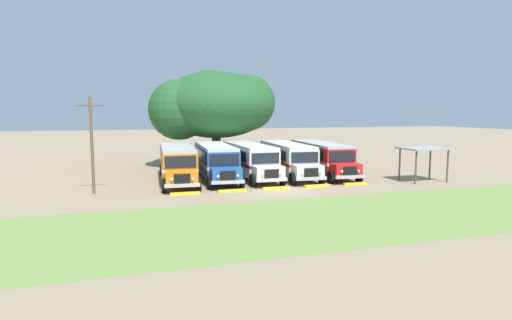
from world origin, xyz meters
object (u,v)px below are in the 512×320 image
parked_bus_slot_0 (177,162)px  waiting_shelter (424,151)px  parked_bus_slot_2 (249,159)px  broad_shade_tree (215,104)px  parked_bus_slot_3 (288,158)px  utility_pole (92,142)px  parked_bus_slot_1 (216,160)px  parked_bus_slot_4 (321,157)px

parked_bus_slot_0 → waiting_shelter: bearing=75.7°
parked_bus_slot_2 → broad_shade_tree: broad_shade_tree is taller
waiting_shelter → parked_bus_slot_3: bearing=146.8°
broad_shade_tree → parked_bus_slot_2: bearing=-84.7°
parked_bus_slot_0 → utility_pole: 7.36m
broad_shade_tree → parked_bus_slot_0: bearing=-117.6°
parked_bus_slot_0 → parked_bus_slot_2: same height
parked_bus_slot_1 → broad_shade_tree: bearing=171.3°
waiting_shelter → parked_bus_slot_2: bearing=153.3°
parked_bus_slot_4 → waiting_shelter: (6.13, -5.97, 0.87)m
parked_bus_slot_3 → parked_bus_slot_4: size_ratio=1.00×
parked_bus_slot_2 → parked_bus_slot_0: bearing=-86.9°
parked_bus_slot_0 → parked_bus_slot_1: size_ratio=1.00×
waiting_shelter → broad_shade_tree: bearing=130.2°
parked_bus_slot_3 → parked_bus_slot_4: 3.19m
parked_bus_slot_2 → parked_bus_slot_4: (6.61, -0.43, 0.00)m
utility_pole → parked_bus_slot_1: bearing=23.2°
parked_bus_slot_3 → parked_bus_slot_4: bearing=91.3°
parked_bus_slot_2 → waiting_shelter: bearing=63.3°
broad_shade_tree → utility_pole: 18.06m
broad_shade_tree → waiting_shelter: size_ratio=3.90×
parked_bus_slot_1 → parked_bus_slot_2: bearing=92.9°
parked_bus_slot_1 → broad_shade_tree: 11.04m
parked_bus_slot_3 → waiting_shelter: parked_bus_slot_3 is taller
parked_bus_slot_0 → utility_pole: size_ratio=1.66×
parked_bus_slot_0 → parked_bus_slot_1: 3.25m
parked_bus_slot_0 → waiting_shelter: 19.89m
parked_bus_slot_1 → parked_bus_slot_0: bearing=-80.4°
broad_shade_tree → utility_pole: size_ratio=2.14×
parked_bus_slot_2 → utility_pole: size_ratio=1.65×
waiting_shelter → parked_bus_slot_4: bearing=135.8°
parked_bus_slot_1 → utility_pole: size_ratio=1.66×
parked_bus_slot_2 → parked_bus_slot_3: size_ratio=0.99×
waiting_shelter → parked_bus_slot_1: bearing=157.8°
parked_bus_slot_3 → parked_bus_slot_0: bearing=-85.9°
parked_bus_slot_4 → broad_shade_tree: broad_shade_tree is taller
parked_bus_slot_2 → broad_shade_tree: 10.90m
parked_bus_slot_3 → waiting_shelter: size_ratio=3.04×
parked_bus_slot_3 → parked_bus_slot_2: bearing=-91.1°
parked_bus_slot_0 → parked_bus_slot_2: size_ratio=1.01×
parked_bus_slot_4 → waiting_shelter: size_ratio=3.04×
parked_bus_slot_0 → parked_bus_slot_2: bearing=96.6°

